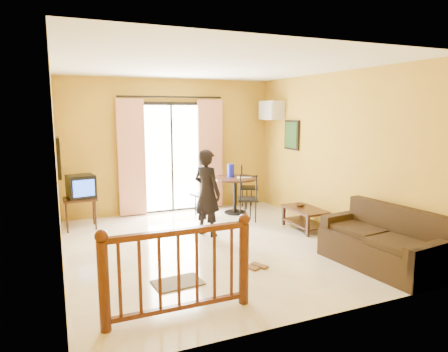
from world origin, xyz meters
name	(u,v)px	position (x,y,z in m)	size (l,w,h in m)	color
ground	(215,246)	(0.00, 0.00, 0.00)	(5.00, 5.00, 0.00)	beige
room_shell	(214,140)	(0.00, 0.00, 1.70)	(5.00, 5.00, 5.00)	white
balcony_door	(172,157)	(0.00, 2.43, 1.19)	(2.25, 0.14, 2.46)	black
tv_table	(80,202)	(-1.90, 1.85, 0.50)	(0.58, 0.48, 0.58)	black
television	(81,186)	(-1.87, 1.85, 0.79)	(0.53, 0.49, 0.41)	black
picture_left	(59,158)	(-2.22, -0.20, 1.55)	(0.05, 0.42, 0.52)	black
dining_table	(235,185)	(1.16, 1.78, 0.61)	(0.92, 0.92, 0.77)	black
water_jug	(231,171)	(1.11, 1.87, 0.90)	(0.15, 0.15, 0.27)	#1215B1
serving_tray	(244,177)	(1.32, 1.68, 0.78)	(0.28, 0.18, 0.02)	beige
dining_chairs	(233,215)	(1.08, 1.67, 0.00)	(1.72, 1.57, 0.95)	black
air_conditioner	(271,110)	(2.09, 1.95, 2.15)	(0.31, 0.60, 0.40)	silver
botanical_print	(292,135)	(2.22, 1.30, 1.65)	(0.05, 0.50, 0.60)	black
coffee_table	(305,215)	(1.85, 0.22, 0.26)	(0.49, 0.89, 0.40)	black
bowl	(300,205)	(1.85, 0.38, 0.42)	(0.18, 0.18, 0.06)	brown
sofa	(383,244)	(1.85, -1.67, 0.31)	(0.99, 1.83, 0.83)	black
standing_person	(207,193)	(0.10, 0.60, 0.75)	(0.55, 0.36, 1.50)	black
stair_balustrade	(179,265)	(-1.15, -1.90, 0.56)	(1.63, 0.13, 1.04)	#471E0F
doormat	(178,283)	(-0.94, -1.12, 0.01)	(0.60, 0.40, 0.02)	#635C4F
sandals	(255,266)	(0.19, -1.04, 0.01)	(0.34, 0.27, 0.03)	brown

